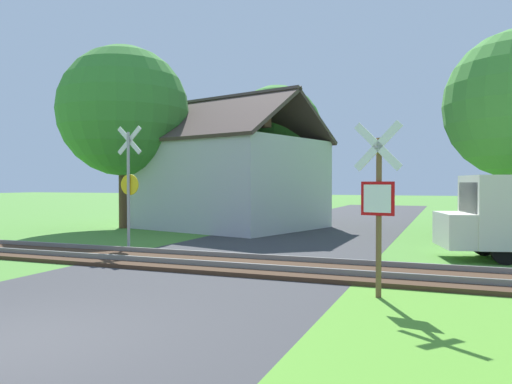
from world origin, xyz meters
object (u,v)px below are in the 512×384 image
stop_sign_near (378,200)px  tree_center (277,131)px  crossing_sign_far (129,180)px  tree_left (124,112)px  house (227,181)px

stop_sign_near → tree_center: bearing=-53.5°
crossing_sign_far → tree_center: 11.59m
tree_center → tree_left: bearing=-136.7°
stop_sign_near → tree_left: bearing=-26.6°
tree_center → tree_left: size_ratio=0.85×
house → tree_center: tree_center is taller
stop_sign_near → house: size_ratio=0.33×
stop_sign_near → crossing_sign_far: 8.83m
stop_sign_near → house: bearing=-43.3°
crossing_sign_far → tree_left: 8.21m
crossing_sign_far → house: 8.04m
stop_sign_near → tree_center: (-7.02, 15.06, 2.94)m
crossing_sign_far → tree_center: size_ratio=0.54×
stop_sign_near → tree_center: 16.88m
house → tree_left: 5.62m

